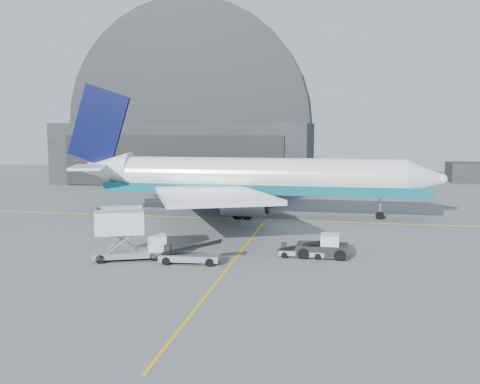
% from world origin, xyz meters
% --- Properties ---
extents(ground, '(200.00, 200.00, 0.00)m').
position_xyz_m(ground, '(0.00, 0.00, 0.00)').
color(ground, '#565659').
rests_on(ground, ground).
extents(taxi_lines, '(80.00, 42.12, 0.02)m').
position_xyz_m(taxi_lines, '(0.00, 12.67, 0.01)').
color(taxi_lines, gold).
rests_on(taxi_lines, ground).
extents(hangar, '(50.00, 28.30, 28.00)m').
position_xyz_m(hangar, '(-22.00, 64.95, 9.54)').
color(hangar, black).
rests_on(hangar, ground).
extents(airliner, '(49.02, 47.53, 17.20)m').
position_xyz_m(airliner, '(-2.93, 22.77, 4.81)').
color(airliner, white).
rests_on(airliner, ground).
extents(catering_truck, '(6.59, 4.38, 4.25)m').
position_xyz_m(catering_truck, '(-9.15, -1.77, 2.15)').
color(catering_truck, gray).
rests_on(catering_truck, ground).
extents(pushback_tug, '(4.50, 2.68, 2.07)m').
position_xyz_m(pushback_tug, '(7.51, 2.31, 0.78)').
color(pushback_tug, black).
rests_on(pushback_tug, ground).
extents(belt_loader_a, '(5.40, 2.16, 2.04)m').
position_xyz_m(belt_loader_a, '(-3.52, -2.05, 0.63)').
color(belt_loader_a, gray).
rests_on(belt_loader_a, ground).
extents(belt_loader_b, '(4.25, 1.54, 1.62)m').
position_xyz_m(belt_loader_b, '(5.56, 1.80, 0.50)').
color(belt_loader_b, gray).
rests_on(belt_loader_b, ground).
extents(traffic_cone, '(0.41, 0.41, 0.59)m').
position_xyz_m(traffic_cone, '(-2.33, -2.14, 0.28)').
color(traffic_cone, '#E74F07').
rests_on(traffic_cone, ground).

